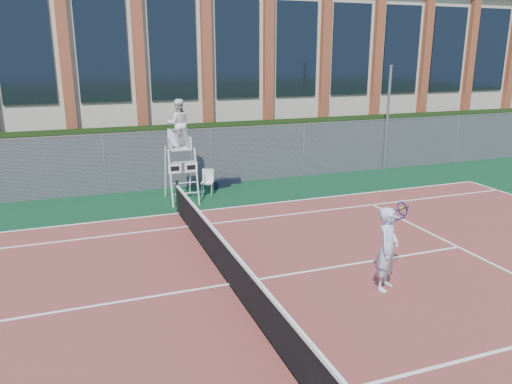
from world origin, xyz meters
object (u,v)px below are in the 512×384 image
object	(u,v)px
plastic_chair	(208,180)
tennis_player	(387,249)
umpire_chair	(179,126)
steel_pole	(387,118)

from	to	relation	value
plastic_chair	tennis_player	bearing A→B (deg)	-79.43
umpire_chair	tennis_player	bearing A→B (deg)	-72.05
umpire_chair	tennis_player	xyz separation A→B (m)	(2.73, -8.42, -1.66)
tennis_player	steel_pole	bearing A→B (deg)	55.92
steel_pole	tennis_player	world-z (taller)	steel_pole
umpire_chair	plastic_chair	xyz separation A→B (m)	(1.08, 0.43, -2.07)
steel_pole	tennis_player	xyz separation A→B (m)	(-6.81, -10.07, -1.31)
steel_pole	tennis_player	size ratio (longest dim) A/B	2.45
steel_pole	plastic_chair	size ratio (longest dim) A/B	4.95
tennis_player	plastic_chair	bearing A→B (deg)	100.57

